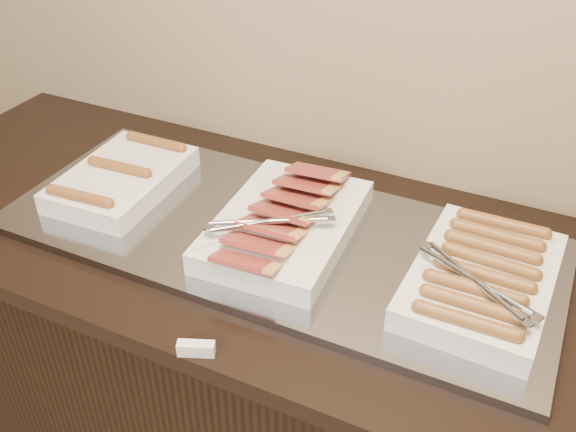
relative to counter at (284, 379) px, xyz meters
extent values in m
cube|color=black|center=(0.00, 0.00, -0.02)|extent=(2.00, 0.70, 0.86)
cube|color=black|center=(0.00, 0.00, 0.43)|extent=(2.06, 0.76, 0.04)
cube|color=gray|center=(-0.02, 0.00, 0.46)|extent=(1.20, 0.50, 0.02)
cube|color=silver|center=(-0.42, 0.00, 0.49)|extent=(0.24, 0.35, 0.05)
cylinder|color=brown|center=(-0.43, -0.14, 0.52)|extent=(0.15, 0.04, 0.03)
cylinder|color=brown|center=(-0.43, 0.00, 0.52)|extent=(0.15, 0.03, 0.03)
cylinder|color=brown|center=(-0.42, 0.14, 0.52)|extent=(0.15, 0.03, 0.03)
cube|color=silver|center=(0.01, 0.00, 0.49)|extent=(0.29, 0.41, 0.05)
cube|color=#A83639|center=(0.01, -0.17, 0.52)|extent=(0.14, 0.10, 0.04)
cube|color=#A83639|center=(0.00, -0.11, 0.52)|extent=(0.14, 0.10, 0.04)
cube|color=#A83639|center=(0.00, -0.06, 0.52)|extent=(0.14, 0.09, 0.04)
cube|color=#A83639|center=(0.01, 0.00, 0.53)|extent=(0.13, 0.09, 0.04)
cube|color=#A83639|center=(0.01, 0.06, 0.53)|extent=(0.14, 0.09, 0.04)
cube|color=#A83639|center=(0.01, 0.11, 0.53)|extent=(0.14, 0.10, 0.04)
cube|color=#A83639|center=(0.01, 0.17, 0.54)|extent=(0.14, 0.10, 0.04)
cube|color=silver|center=(0.42, 0.00, 0.49)|extent=(0.26, 0.38, 0.05)
cylinder|color=brown|center=(0.42, -0.16, 0.52)|extent=(0.17, 0.03, 0.03)
cylinder|color=brown|center=(0.42, -0.11, 0.52)|extent=(0.17, 0.03, 0.03)
cylinder|color=brown|center=(0.42, -0.07, 0.52)|extent=(0.17, 0.03, 0.03)
cylinder|color=brown|center=(0.43, -0.02, 0.52)|extent=(0.17, 0.03, 0.03)
cylinder|color=brown|center=(0.43, 0.02, 0.52)|extent=(0.17, 0.04, 0.03)
cylinder|color=brown|center=(0.42, 0.07, 0.52)|extent=(0.17, 0.03, 0.03)
cylinder|color=brown|center=(0.42, 0.11, 0.52)|extent=(0.17, 0.03, 0.03)
cylinder|color=brown|center=(0.43, 0.16, 0.52)|extent=(0.17, 0.03, 0.03)
cube|color=silver|center=(0.01, -0.36, 0.46)|extent=(0.07, 0.04, 0.03)
camera|label=1|loc=(0.49, -1.00, 1.29)|focal=40.00mm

